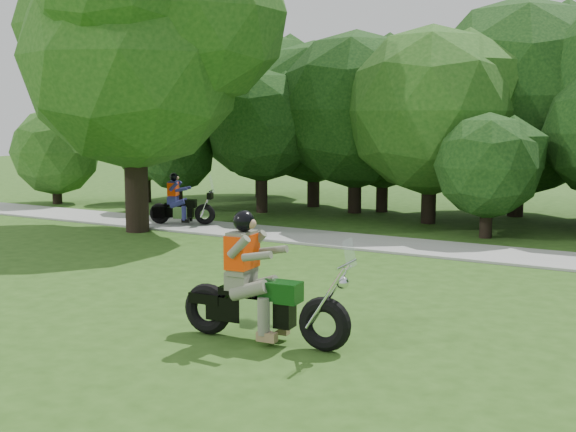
% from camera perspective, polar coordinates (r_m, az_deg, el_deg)
% --- Properties ---
extents(ground, '(100.00, 100.00, 0.00)m').
position_cam_1_polar(ground, '(10.80, 7.48, -10.25)').
color(ground, '#294B15').
rests_on(ground, ground).
extents(walkway, '(60.00, 2.20, 0.06)m').
position_cam_1_polar(walkway, '(18.23, 17.22, -3.02)').
color(walkway, gray).
rests_on(walkway, ground).
extents(big_tree_west, '(8.64, 6.56, 9.96)m').
position_cam_1_polar(big_tree_west, '(21.95, -11.66, 13.95)').
color(big_tree_west, black).
rests_on(big_tree_west, ground).
extents(chopper_motorcycle, '(2.76, 0.78, 1.97)m').
position_cam_1_polar(chopper_motorcycle, '(10.81, -2.54, -6.15)').
color(chopper_motorcycle, black).
rests_on(chopper_motorcycle, ground).
extents(touring_motorcycle, '(2.00, 1.21, 1.60)m').
position_cam_1_polar(touring_motorcycle, '(22.56, -8.69, 0.82)').
color(touring_motorcycle, black).
rests_on(touring_motorcycle, walkway).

